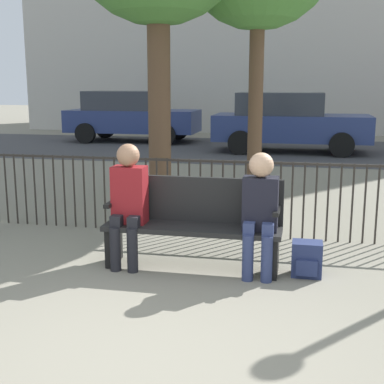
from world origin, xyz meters
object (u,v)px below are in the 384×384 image
Objects in this scene: seated_person_0 at (128,198)px; backpack at (307,259)px; parked_car_2 at (288,121)px; parked_car_1 at (130,115)px; seated_person_1 at (260,206)px; park_bench at (194,220)px.

backpack is (1.80, 0.07, -0.55)m from seated_person_0.
backpack is 9.86m from parked_car_2.
backpack is at bearing -64.07° from parked_car_1.
parked_car_1 and parked_car_2 have the same top height.
seated_person_0 is 1.88m from backpack.
parked_car_1 reaches higher than backpack.
backpack is at bearing 2.19° from seated_person_0.
backpack is (0.46, 0.07, -0.53)m from seated_person_1.
parked_car_1 is 1.00× the size of parked_car_2.
parked_car_2 is at bearing 82.60° from seated_person_0.
park_bench is at bearing 169.35° from seated_person_1.
parked_car_1 is (-3.81, 11.61, 0.12)m from seated_person_0.
seated_person_0 is 3.69× the size of backpack.
parked_car_2 is at bearing 86.30° from park_bench.
parked_car_2 is (-0.05, 9.89, 0.15)m from seated_person_1.
parked_car_2 is at bearing 90.30° from seated_person_1.
parked_car_1 is at bearing 111.25° from park_bench.
park_bench is 12.32m from parked_car_1.
parked_car_1 is (-5.15, 11.61, 0.15)m from seated_person_1.
parked_car_2 reaches higher than seated_person_0.
seated_person_0 is 12.22m from parked_car_1.
park_bench is 1.42× the size of seated_person_0.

